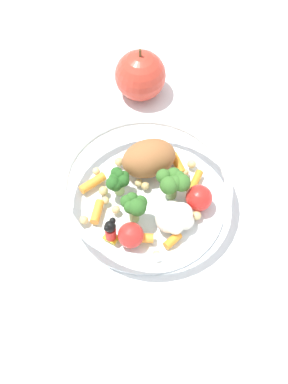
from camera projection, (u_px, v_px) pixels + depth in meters
name	position (u px, v px, depth m)	size (l,w,h in m)	color
ground_plane	(145.00, 208.00, 0.74)	(2.40, 2.40, 0.00)	white
food_container	(149.00, 191.00, 0.72)	(0.21, 0.21, 0.06)	white
loose_apple	(140.00, 75.00, 0.82)	(0.07, 0.07, 0.08)	#BC3828
folded_napkin	(268.00, 328.00, 0.65)	(0.14, 0.14, 0.01)	white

